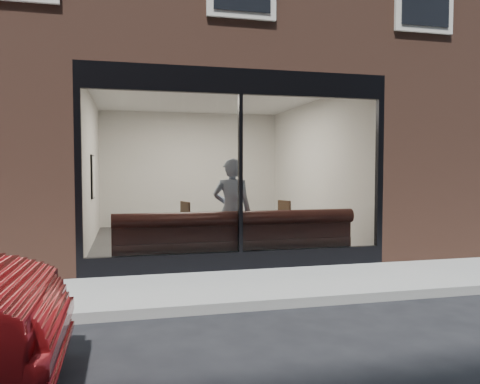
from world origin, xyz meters
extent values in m
plane|color=black|center=(0.00, 0.00, 0.00)|extent=(120.00, 120.00, 0.00)
cube|color=gray|center=(0.00, 1.00, 0.01)|extent=(40.00, 2.00, 0.01)
cube|color=gray|center=(0.00, -0.05, 0.06)|extent=(40.00, 0.10, 0.12)
cube|color=brown|center=(-3.75, 8.00, 1.60)|extent=(2.50, 12.00, 3.20)
cube|color=brown|center=(3.75, 8.00, 1.60)|extent=(2.50, 12.00, 3.20)
cube|color=brown|center=(0.00, 11.00, 1.60)|extent=(5.00, 6.00, 3.20)
plane|color=#2D2D30|center=(0.00, 5.00, 0.02)|extent=(6.00, 6.00, 0.00)
plane|color=white|center=(0.00, 5.00, 3.19)|extent=(6.00, 6.00, 0.00)
plane|color=silver|center=(0.00, 7.99, 1.60)|extent=(5.00, 0.00, 5.00)
plane|color=silver|center=(-2.49, 5.00, 1.60)|extent=(0.00, 6.00, 6.00)
plane|color=silver|center=(2.49, 5.00, 1.60)|extent=(0.00, 6.00, 6.00)
cube|color=black|center=(0.00, 2.05, 0.15)|extent=(5.00, 0.10, 0.30)
cube|color=black|center=(0.00, 2.05, 3.00)|extent=(5.00, 0.10, 0.40)
cube|color=black|center=(0.00, 2.05, 1.55)|extent=(0.06, 0.10, 2.50)
plane|color=white|center=(0.00, 2.02, 1.55)|extent=(4.80, 0.00, 4.80)
cube|color=#341713|center=(0.00, 2.45, 0.23)|extent=(4.00, 0.55, 0.45)
imported|color=#92A3BD|center=(0.00, 2.66, 0.90)|extent=(0.75, 0.59, 1.80)
cube|color=black|center=(-1.49, 3.00, 0.74)|extent=(0.90, 0.90, 0.04)
cube|color=black|center=(0.63, 3.57, 0.74)|extent=(0.77, 0.77, 0.04)
cube|color=black|center=(-0.79, 4.30, 0.24)|extent=(0.53, 0.53, 0.04)
cube|color=black|center=(1.31, 4.15, 0.24)|extent=(0.49, 0.49, 0.04)
cube|color=white|center=(-2.45, 5.23, 1.45)|extent=(0.02, 0.65, 0.86)
camera|label=1|loc=(-1.75, -5.18, 1.64)|focal=35.00mm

